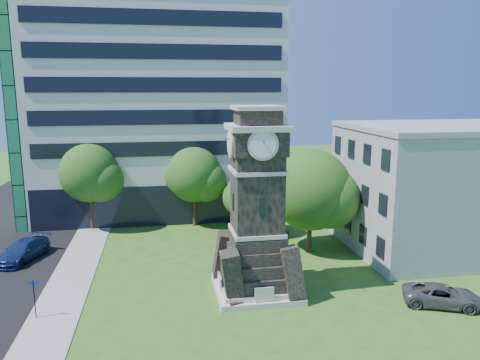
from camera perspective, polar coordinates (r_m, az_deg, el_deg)
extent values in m
plane|color=#2E5919|center=(29.77, -3.08, -15.38)|extent=(160.00, 160.00, 0.00)
cube|color=gray|center=(34.78, -20.20, -11.99)|extent=(3.00, 70.00, 0.06)
cube|color=beige|center=(31.90, 1.99, -13.09)|extent=(5.40, 5.40, 0.40)
cube|color=beige|center=(31.76, 2.00, -12.51)|extent=(4.80, 4.80, 0.30)
cube|color=black|center=(29.73, 2.08, -0.68)|extent=(3.00, 3.00, 6.40)
cube|color=beige|center=(30.48, 2.04, -6.21)|extent=(3.25, 3.25, 0.25)
cube|color=beige|center=(29.54, 2.10, 1.22)|extent=(3.25, 3.25, 0.25)
cube|color=black|center=(28.51, 2.69, -3.26)|extent=(0.35, 0.08, 1.10)
cube|color=black|center=(29.29, 2.12, 4.69)|extent=(3.30, 3.30, 1.60)
cube|color=beige|center=(29.20, 2.13, 6.44)|extent=(3.70, 3.70, 0.35)
cylinder|color=white|center=(27.57, 2.87, 4.28)|extent=(1.56, 0.06, 1.56)
cylinder|color=white|center=(28.98, -1.32, 4.63)|extent=(0.06, 1.56, 1.56)
cube|color=black|center=(29.16, 2.14, 7.62)|extent=(2.60, 2.60, 0.90)
cube|color=beige|center=(29.13, 2.15, 8.80)|extent=(3.00, 3.00, 0.25)
cube|color=silver|center=(52.50, -9.94, 11.74)|extent=(25.00, 15.00, 28.00)
cube|color=black|center=(46.67, -9.46, -3.03)|extent=(24.50, 0.80, 4.00)
cube|color=#9FA2A4|center=(42.25, 23.48, -1.12)|extent=(15.00, 12.00, 10.00)
cube|color=#9FA2A4|center=(41.54, 24.03, 5.91)|extent=(15.20, 12.20, 0.40)
imported|color=navy|center=(40.83, -24.99, -7.82)|extent=(3.81, 5.65, 1.52)
imported|color=#4E4F54|center=(32.37, 23.46, -12.79)|extent=(5.21, 3.83, 1.32)
cube|color=black|center=(29.56, -1.33, -14.79)|extent=(0.06, 0.46, 0.72)
cube|color=black|center=(29.84, 2.11, -14.54)|extent=(0.06, 0.46, 0.72)
cube|color=#342212|center=(29.64, 0.40, -14.49)|extent=(1.85, 0.49, 0.04)
cube|color=#342212|center=(29.72, 0.32, -13.80)|extent=(1.85, 0.04, 0.41)
cylinder|color=black|center=(30.53, -23.76, -13.21)|extent=(0.06, 0.06, 2.37)
cube|color=#0D108F|center=(30.13, -23.91, -11.39)|extent=(0.57, 0.04, 0.14)
cylinder|color=#332114|center=(46.95, -17.60, -3.84)|extent=(0.38, 0.38, 3.18)
sphere|color=#235218|center=(46.14, -17.88, 0.84)|extent=(5.54, 5.54, 5.54)
sphere|color=#235218|center=(45.56, -16.56, 0.00)|extent=(4.15, 4.15, 4.15)
sphere|color=#235218|center=(47.02, -18.91, 0.52)|extent=(3.88, 3.88, 3.88)
cylinder|color=#332114|center=(46.25, -5.55, -3.73)|extent=(0.41, 0.41, 2.94)
sphere|color=#27591A|center=(45.46, -5.63, 0.65)|extent=(5.36, 5.36, 5.36)
sphere|color=#27591A|center=(45.13, -4.21, -0.14)|extent=(4.02, 4.02, 4.02)
sphere|color=#27591A|center=(46.13, -6.85, 0.37)|extent=(3.75, 3.75, 3.75)
cylinder|color=#332114|center=(43.21, 1.27, -5.33)|extent=(0.34, 0.34, 2.10)
sphere|color=#2D671E|center=(42.55, 1.29, -2.01)|extent=(4.73, 4.73, 4.73)
sphere|color=#2D671E|center=(42.38, 2.67, -2.64)|extent=(3.55, 3.55, 3.55)
sphere|color=#2D671E|center=(43.03, 0.06, -2.18)|extent=(3.31, 3.31, 3.31)
cylinder|color=#332114|center=(39.24, 8.45, -6.46)|extent=(0.40, 0.40, 3.02)
sphere|color=#2F5A1A|center=(38.29, 8.60, -1.19)|extent=(6.63, 6.63, 6.63)
sphere|color=#2F5A1A|center=(38.25, 10.78, -2.18)|extent=(4.97, 4.97, 4.97)
sphere|color=#2F5A1A|center=(38.80, 6.58, -1.48)|extent=(4.64, 4.64, 4.64)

